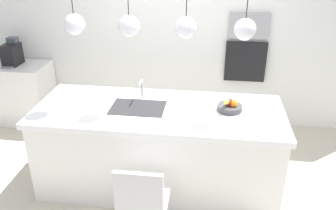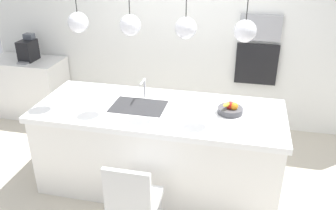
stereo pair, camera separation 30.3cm
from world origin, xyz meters
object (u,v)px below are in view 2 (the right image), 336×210
at_px(microwave, 260,28).
at_px(oven, 256,64).
at_px(chair_near, 132,200).
at_px(fruit_bowl, 230,109).
at_px(coffee_machine, 28,50).

height_order(microwave, oven, microwave).
bearing_deg(microwave, oven, 0.00).
distance_m(microwave, chair_near, 2.86).
distance_m(oven, chair_near, 2.73).
distance_m(microwave, oven, 0.50).
height_order(fruit_bowl, coffee_machine, coffee_machine).
relative_size(coffee_machine, microwave, 0.70).
height_order(coffee_machine, microwave, microwave).
distance_m(fruit_bowl, microwave, 1.62).
relative_size(coffee_machine, oven, 0.68).
xyz_separation_m(microwave, chair_near, (-0.99, -2.50, -0.97)).
height_order(coffee_machine, chair_near, coffee_machine).
relative_size(fruit_bowl, chair_near, 0.28).
relative_size(coffee_machine, chair_near, 0.42).
distance_m(fruit_bowl, chair_near, 1.31).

